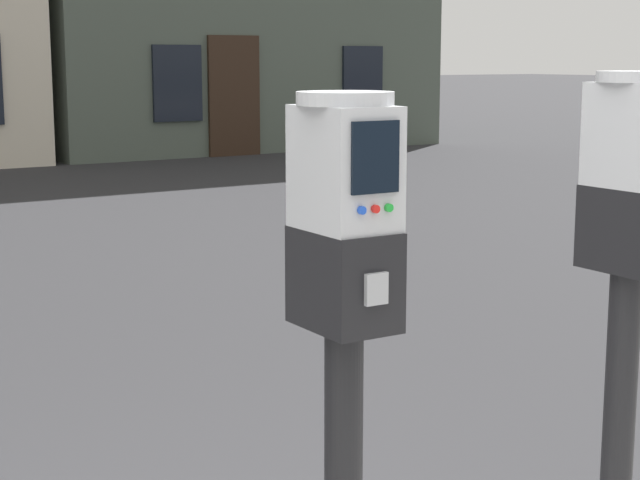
# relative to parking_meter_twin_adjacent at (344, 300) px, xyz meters

# --- Properties ---
(parking_meter_twin_adjacent) EXTENTS (0.22, 0.25, 1.50)m
(parking_meter_twin_adjacent) POSITION_rel_parking_meter_twin_adjacent_xyz_m (0.00, 0.00, 0.00)
(parking_meter_twin_adjacent) COLOR black
(parking_meter_twin_adjacent) RESTS_ON sidewalk_slab
(parking_meter_end_of_row) EXTENTS (0.22, 0.25, 1.54)m
(parking_meter_end_of_row) POSITION_rel_parking_meter_twin_adjacent_xyz_m (0.95, 0.00, 0.03)
(parking_meter_end_of_row) COLOR black
(parking_meter_end_of_row) RESTS_ON sidewalk_slab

